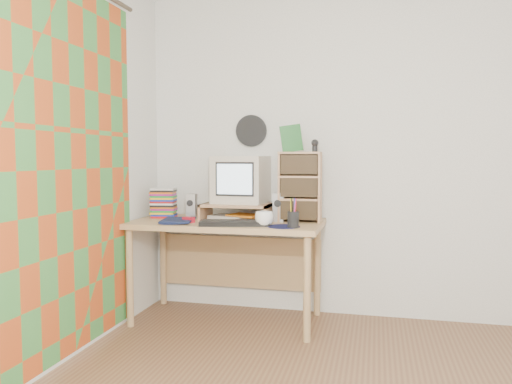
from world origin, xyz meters
The scene contains 20 objects.
back_wall centered at (0.00, 1.75, 1.25)m, with size 3.50×3.50×0.00m, color white.
left_wall centered at (-1.75, 0.00, 1.25)m, with size 3.50×3.50×0.00m, color white.
curtain centered at (-1.71, 0.48, 1.15)m, with size 2.20×2.20×0.00m, color #C04A1B.
wall_disc centered at (-0.93, 1.73, 1.43)m, with size 0.25×0.25×0.02m, color black.
desk centered at (-1.03, 1.44, 0.62)m, with size 1.40×0.70×0.75m.
monitor_riser centered at (-0.98, 1.48, 0.84)m, with size 0.52×0.30×0.12m.
crt_monitor centered at (-0.97, 1.53, 1.05)m, with size 0.38×0.38×0.36m, color beige.
speaker_left centered at (-1.33, 1.45, 0.85)m, with size 0.07×0.07×0.19m, color #A7A6AA.
speaker_right centered at (-0.65, 1.45, 0.85)m, with size 0.08×0.08×0.21m, color #A7A6AA.
keyboard centered at (-0.91, 1.16, 0.77)m, with size 0.48×0.16×0.03m, color black.
dvd_stack centered at (-1.57, 1.47, 0.88)m, with size 0.18×0.13×0.26m, color brown, non-canonical shape.
cd_rack centered at (-0.50, 1.48, 1.00)m, with size 0.31×0.16×0.51m, color tan.
mug centered at (-0.70, 1.17, 0.80)m, with size 0.13×0.13×0.10m, color white.
diary centered at (-1.46, 1.21, 0.78)m, with size 0.27×0.20×0.05m, color #10183B.
mousepad centered at (-0.56, 1.17, 0.75)m, with size 0.22×0.22×0.00m, color #101136.
pen_cup centered at (-0.49, 1.14, 0.83)m, with size 0.08×0.08×0.15m, color black, non-canonical shape.
papers centered at (-0.99, 1.49, 0.77)m, with size 0.28×0.20×0.04m, color beige, non-canonical shape.
red_box centered at (-1.27, 1.23, 0.77)m, with size 0.08×0.05×0.04m, color red.
game_box centered at (-0.56, 1.46, 1.36)m, with size 0.15×0.03×0.19m, color #18561E.
webcam centered at (-0.39, 1.47, 1.30)m, with size 0.05×0.05×0.09m, color black, non-canonical shape.
Camera 1 is at (0.04, -2.13, 1.22)m, focal length 35.00 mm.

